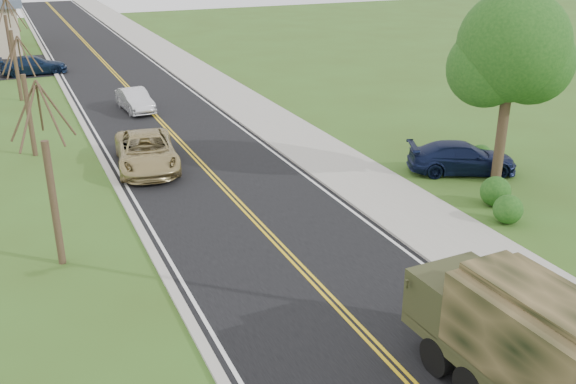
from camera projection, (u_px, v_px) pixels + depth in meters
road at (115, 74)px, 49.07m from camera, size 8.00×120.00×0.01m
curb_right at (168, 69)px, 50.62m from camera, size 0.30×120.00×0.12m
sidewalk_right at (190, 67)px, 51.29m from camera, size 3.20×120.00×0.10m
curb_left at (58, 78)px, 47.49m from camera, size 0.30×120.00×0.10m
leafy_tree at (512, 55)px, 25.80m from camera, size 4.83×4.50×8.10m
bare_tree_a at (52, 189)px, 20.07m from camera, size 1.93×2.26×6.08m
bare_tree_b at (28, 106)px, 30.27m from camera, size 1.83×2.14×5.73m
bare_tree_c at (15, 57)px, 40.31m from camera, size 2.04×2.39×6.42m
bare_tree_d at (8, 35)px, 50.54m from camera, size 1.88×2.20×5.91m
military_truck at (534, 345)px, 13.91m from camera, size 2.42×6.33×3.11m
suv_champagne at (146, 151)px, 29.28m from camera, size 3.33×5.97×1.58m
sedan_silver at (135, 100)px, 38.66m from camera, size 1.74×4.14×1.33m
pickup_navy at (462, 158)px, 28.72m from camera, size 5.19×3.72×1.40m
utility_box_far at (510, 292)px, 18.56m from camera, size 0.68×0.63×0.65m
lot_car_navy at (33, 65)px, 48.64m from camera, size 4.86×2.06×1.40m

